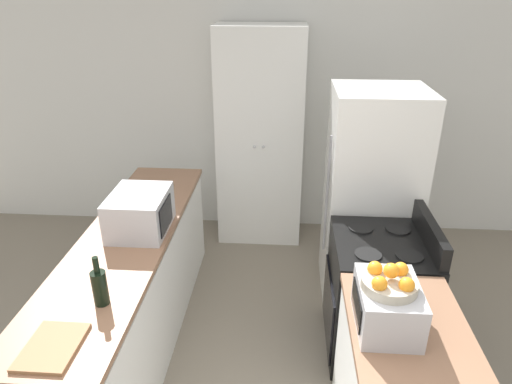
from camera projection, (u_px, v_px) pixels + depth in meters
name	position (u px, v px, depth m)	size (l,w,h in m)	color
wall_back	(266.00, 108.00, 4.61)	(7.00, 0.06, 2.60)	silver
counter_left	(133.00, 292.00, 3.28)	(0.60, 2.50, 0.89)	silver
pantry_cabinet	(260.00, 139.00, 4.46)	(0.83, 0.48, 2.12)	white
stove	(376.00, 296.00, 3.20)	(0.66, 0.72, 1.05)	black
refrigerator	(370.00, 197.00, 3.70)	(0.73, 0.69, 1.75)	white
microwave	(140.00, 212.00, 3.11)	(0.38, 0.47, 0.27)	#B2B2B7
wine_bottle	(100.00, 287.00, 2.40)	(0.08, 0.08, 0.29)	black
toaster_oven	(387.00, 306.00, 2.24)	(0.30, 0.39, 0.24)	#B2B2B7
fruit_bowl	(390.00, 281.00, 2.16)	(0.27, 0.27, 0.14)	#B2A893
cutting_board	(52.00, 347.00, 2.14)	(0.25, 0.32, 0.02)	#8E6642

